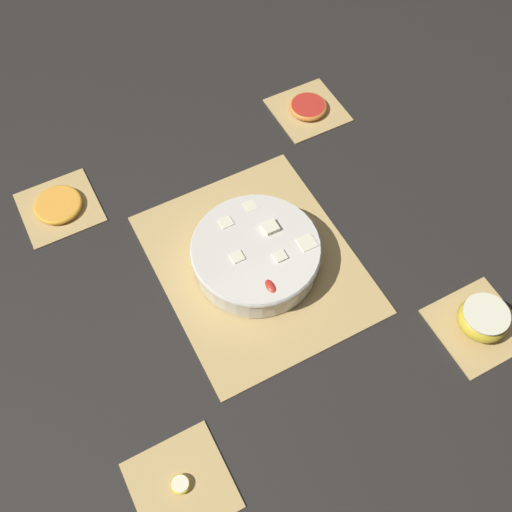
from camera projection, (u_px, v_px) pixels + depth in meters
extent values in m
plane|color=black|center=(256.00, 264.00, 1.12)|extent=(6.00, 6.00, 0.00)
cube|color=tan|center=(256.00, 263.00, 1.11)|extent=(0.42, 0.35, 0.01)
cube|color=brown|center=(217.00, 199.00, 1.19)|extent=(0.01, 0.34, 0.00)
cube|color=brown|center=(226.00, 214.00, 1.17)|extent=(0.01, 0.34, 0.00)
cube|color=brown|center=(236.00, 230.00, 1.15)|extent=(0.01, 0.34, 0.00)
cube|color=brown|center=(246.00, 246.00, 1.13)|extent=(0.01, 0.34, 0.00)
cube|color=brown|center=(256.00, 263.00, 1.11)|extent=(0.01, 0.34, 0.00)
cube|color=brown|center=(267.00, 280.00, 1.09)|extent=(0.01, 0.34, 0.00)
cube|color=brown|center=(278.00, 298.00, 1.07)|extent=(0.01, 0.34, 0.00)
cube|color=brown|center=(289.00, 316.00, 1.06)|extent=(0.01, 0.34, 0.00)
cube|color=brown|center=(301.00, 335.00, 1.04)|extent=(0.01, 0.34, 0.00)
cube|color=tan|center=(59.00, 207.00, 1.18)|extent=(0.15, 0.15, 0.01)
cube|color=brown|center=(52.00, 191.00, 1.20)|extent=(0.00, 0.14, 0.00)
cube|color=brown|center=(57.00, 201.00, 1.19)|extent=(0.00, 0.14, 0.00)
cube|color=brown|center=(61.00, 212.00, 1.17)|extent=(0.00, 0.14, 0.00)
cube|color=brown|center=(66.00, 223.00, 1.16)|extent=(0.00, 0.14, 0.00)
cube|color=tan|center=(181.00, 485.00, 0.91)|extent=(0.15, 0.15, 0.01)
cube|color=brown|center=(171.00, 463.00, 0.93)|extent=(0.00, 0.14, 0.00)
cube|color=brown|center=(181.00, 485.00, 0.91)|extent=(0.00, 0.14, 0.00)
cube|color=brown|center=(191.00, 508.00, 0.89)|extent=(0.00, 0.14, 0.00)
cube|color=tan|center=(308.00, 110.00, 1.32)|extent=(0.15, 0.15, 0.01)
cube|color=brown|center=(298.00, 96.00, 1.34)|extent=(0.00, 0.14, 0.00)
cube|color=brown|center=(304.00, 105.00, 1.32)|extent=(0.00, 0.14, 0.00)
cube|color=brown|center=(311.00, 113.00, 1.31)|extent=(0.00, 0.14, 0.00)
cube|color=brown|center=(318.00, 122.00, 1.30)|extent=(0.00, 0.14, 0.00)
cube|color=tan|center=(478.00, 326.00, 1.05)|extent=(0.15, 0.15, 0.01)
cube|color=brown|center=(465.00, 309.00, 1.06)|extent=(0.00, 0.14, 0.00)
cube|color=brown|center=(478.00, 326.00, 1.05)|extent=(0.00, 0.14, 0.00)
cube|color=brown|center=(491.00, 343.00, 1.03)|extent=(0.00, 0.14, 0.00)
cylinder|color=silver|center=(256.00, 254.00, 1.09)|extent=(0.23, 0.23, 0.06)
torus|color=silver|center=(256.00, 248.00, 1.07)|extent=(0.24, 0.24, 0.01)
cylinder|color=#F7EFC6|center=(298.00, 277.00, 1.05)|extent=(0.03, 0.03, 0.01)
cylinder|color=#F7EFC6|center=(297.00, 274.00, 1.08)|extent=(0.03, 0.03, 0.01)
cylinder|color=#F7EFC6|center=(214.00, 284.00, 1.07)|extent=(0.03, 0.03, 0.01)
cylinder|color=#F7EFC6|center=(242.00, 274.00, 1.05)|extent=(0.03, 0.03, 0.01)
cylinder|color=#F7EFC6|center=(217.00, 242.00, 1.07)|extent=(0.03, 0.03, 0.01)
cylinder|color=#F7EFC6|center=(256.00, 248.00, 1.07)|extent=(0.03, 0.03, 0.01)
cylinder|color=#F7EFC6|center=(275.00, 266.00, 1.08)|extent=(0.03, 0.03, 0.01)
cylinder|color=#F7EFC6|center=(277.00, 223.00, 1.13)|extent=(0.03, 0.03, 0.01)
cylinder|color=#F7EFC6|center=(239.00, 287.00, 1.03)|extent=(0.03, 0.03, 0.01)
cylinder|color=#F7EFC6|center=(263.00, 259.00, 1.09)|extent=(0.03, 0.03, 0.01)
cylinder|color=#F7EFC6|center=(253.00, 222.00, 1.14)|extent=(0.03, 0.03, 0.01)
cylinder|color=#F7EFC6|center=(262.00, 248.00, 1.11)|extent=(0.03, 0.03, 0.01)
cube|color=beige|center=(280.00, 258.00, 1.06)|extent=(0.02, 0.02, 0.02)
cube|color=beige|center=(217.00, 267.00, 1.08)|extent=(0.03, 0.03, 0.03)
cube|color=beige|center=(307.00, 247.00, 1.08)|extent=(0.03, 0.03, 0.03)
cube|color=beige|center=(238.00, 260.00, 1.06)|extent=(0.02, 0.02, 0.02)
cube|color=beige|center=(226.00, 225.00, 1.10)|extent=(0.02, 0.02, 0.02)
cube|color=beige|center=(283.00, 244.00, 1.10)|extent=(0.03, 0.03, 0.03)
cube|color=beige|center=(259.00, 295.00, 1.05)|extent=(0.02, 0.02, 0.02)
cube|color=beige|center=(252.00, 280.00, 1.07)|extent=(0.02, 0.02, 0.02)
cube|color=beige|center=(270.00, 230.00, 1.09)|extent=(0.03, 0.03, 0.03)
cube|color=beige|center=(298.00, 234.00, 1.11)|extent=(0.02, 0.02, 0.02)
cube|color=beige|center=(250.00, 209.00, 1.12)|extent=(0.02, 0.02, 0.02)
ellipsoid|color=red|center=(232.00, 235.00, 1.12)|extent=(0.03, 0.02, 0.01)
ellipsoid|color=#F9A338|center=(225.00, 244.00, 1.10)|extent=(0.04, 0.02, 0.02)
ellipsoid|color=red|center=(271.00, 287.00, 1.03)|extent=(0.03, 0.02, 0.02)
ellipsoid|color=#F9A338|center=(248.00, 233.00, 1.09)|extent=(0.03, 0.02, 0.01)
ellipsoid|color=#F9A338|center=(245.00, 299.00, 1.05)|extent=(0.03, 0.02, 0.01)
ellipsoid|color=red|center=(227.00, 216.00, 1.12)|extent=(0.03, 0.01, 0.01)
ellipsoid|color=#F9A338|center=(257.00, 264.00, 1.07)|extent=(0.03, 0.01, 0.01)
ellipsoid|color=gold|center=(483.00, 319.00, 1.02)|extent=(0.09, 0.09, 0.05)
cylinder|color=beige|center=(487.00, 314.00, 1.01)|extent=(0.08, 0.08, 0.00)
cylinder|color=#F9A338|center=(58.00, 205.00, 1.17)|extent=(0.08, 0.08, 0.01)
torus|color=#F4A82D|center=(58.00, 205.00, 1.17)|extent=(0.09, 0.09, 0.01)
cylinder|color=#F7EFC6|center=(181.00, 484.00, 0.90)|extent=(0.03, 0.03, 0.01)
torus|color=yellow|center=(181.00, 484.00, 0.90)|extent=(0.03, 0.03, 0.01)
cylinder|color=red|center=(308.00, 107.00, 1.31)|extent=(0.07, 0.07, 0.01)
torus|color=orange|center=(308.00, 107.00, 1.31)|extent=(0.08, 0.08, 0.01)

